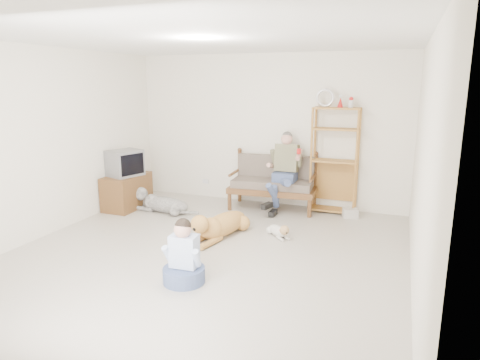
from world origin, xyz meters
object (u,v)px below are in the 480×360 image
at_px(loveseat, 274,181).
at_px(tv_stand, 127,191).
at_px(etagere, 334,160).
at_px(golden_retriever, 219,225).

distance_m(loveseat, tv_stand, 2.62).
distance_m(loveseat, etagere, 1.12).
height_order(loveseat, golden_retriever, loveseat).
bearing_deg(etagere, tv_stand, -163.41).
bearing_deg(etagere, golden_retriever, -126.27).
relative_size(loveseat, tv_stand, 1.70).
height_order(etagere, golden_retriever, etagere).
distance_m(etagere, tv_stand, 3.68).
bearing_deg(tv_stand, golden_retriever, -19.93).
bearing_deg(tv_stand, etagere, 17.01).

